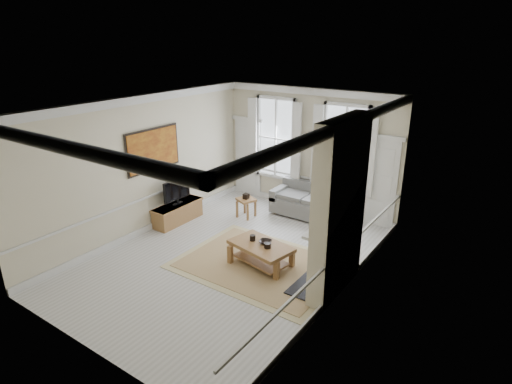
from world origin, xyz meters
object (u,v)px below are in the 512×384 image
Objects in this scene: sofa at (308,203)px; coffee_table at (261,248)px; side_table at (246,202)px; tv_stand at (178,213)px.

sofa is 3.02m from coffee_table.
coffee_table is at bearing -81.24° from sofa.
sofa is at bearing 38.20° from side_table.
side_table reaches higher than tv_stand.
coffee_table is at bearing -47.36° from side_table.
side_table is 2.64m from coffee_table.
sofa reaches higher than tv_stand.
tv_stand is (-3.08, 0.64, -0.16)m from coffee_table.
sofa is 3.30× the size of side_table.
sofa is 1.28× the size of coffee_table.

